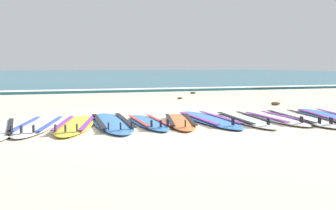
# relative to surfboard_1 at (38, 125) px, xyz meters

# --- Properties ---
(ground_plane) EXTENTS (80.00, 80.00, 0.00)m
(ground_plane) POSITION_rel_surfboard_1_xyz_m (2.29, 0.01, -0.04)
(ground_plane) COLOR beige
(sea) EXTENTS (80.00, 60.00, 0.10)m
(sea) POSITION_rel_surfboard_1_xyz_m (2.29, 37.70, 0.01)
(sea) COLOR #23667A
(sea) RESTS_ON ground
(wave_foam_strip) EXTENTS (80.00, 0.79, 0.11)m
(wave_foam_strip) POSITION_rel_surfboard_1_xyz_m (2.29, 8.10, 0.02)
(wave_foam_strip) COLOR white
(wave_foam_strip) RESTS_ON ground
(surfboard_1) EXTENTS (1.04, 2.37, 0.18)m
(surfboard_1) POSITION_rel_surfboard_1_xyz_m (0.00, 0.00, 0.00)
(surfboard_1) COLOR white
(surfboard_1) RESTS_ON ground
(surfboard_2) EXTENTS (1.03, 2.39, 0.18)m
(surfboard_2) POSITION_rel_surfboard_1_xyz_m (0.62, -0.08, -0.00)
(surfboard_2) COLOR yellow
(surfboard_2) RESTS_ON ground
(surfboard_3) EXTENTS (0.67, 2.60, 0.18)m
(surfboard_3) POSITION_rel_surfboard_1_xyz_m (1.25, 0.02, -0.00)
(surfboard_3) COLOR #3875CC
(surfboard_3) RESTS_ON ground
(surfboard_4) EXTENTS (0.58, 2.01, 0.18)m
(surfboard_4) POSITION_rel_surfboard_1_xyz_m (1.89, -0.15, 0.00)
(surfboard_4) COLOR #3875CC
(surfboard_4) RESTS_ON ground
(surfboard_5) EXTENTS (0.92, 2.13, 0.18)m
(surfboard_5) POSITION_rel_surfboard_1_xyz_m (2.48, -0.21, -0.00)
(surfboard_5) COLOR orange
(surfboard_5) RESTS_ON ground
(surfboard_6) EXTENTS (0.73, 2.53, 0.18)m
(surfboard_6) POSITION_rel_surfboard_1_xyz_m (3.08, -0.10, -0.00)
(surfboard_6) COLOR #3875CC
(surfboard_6) RESTS_ON ground
(surfboard_7) EXTENTS (0.69, 2.35, 0.18)m
(surfboard_7) POSITION_rel_surfboard_1_xyz_m (3.75, -0.30, -0.00)
(surfboard_7) COLOR white
(surfboard_7) RESTS_ON ground
(surfboard_8) EXTENTS (0.57, 2.13, 0.18)m
(surfboard_8) POSITION_rel_surfboard_1_xyz_m (4.37, -0.33, -0.00)
(surfboard_8) COLOR silver
(surfboard_8) RESTS_ON ground
(surfboard_9) EXTENTS (0.90, 2.62, 0.18)m
(surfboard_9) POSITION_rel_surfboard_1_xyz_m (4.89, -0.41, -0.00)
(surfboard_9) COLOR white
(surfboard_9) RESTS_ON ground
(surfboard_10) EXTENTS (1.10, 2.49, 0.18)m
(surfboard_10) POSITION_rel_surfboard_1_xyz_m (5.58, -0.32, -0.00)
(surfboard_10) COLOR #3875CC
(surfboard_10) RESTS_ON ground
(seaweed_clump_near_shoreline) EXTENTS (0.22, 0.18, 0.08)m
(seaweed_clump_near_shoreline) POSITION_rel_surfboard_1_xyz_m (5.10, 6.36, 0.00)
(seaweed_clump_near_shoreline) COLOR #4C4228
(seaweed_clump_near_shoreline) RESTS_ON ground
(seaweed_clump_mid_sand) EXTENTS (0.17, 0.14, 0.06)m
(seaweed_clump_mid_sand) POSITION_rel_surfboard_1_xyz_m (3.97, 4.45, -0.01)
(seaweed_clump_mid_sand) COLOR #4C4228
(seaweed_clump_mid_sand) RESTS_ON ground
(seaweed_clump_by_the_boards) EXTENTS (0.26, 0.20, 0.09)m
(seaweed_clump_by_the_boards) POSITION_rel_surfboard_1_xyz_m (5.89, 2.05, 0.01)
(seaweed_clump_by_the_boards) COLOR #4C4228
(seaweed_clump_by_the_boards) RESTS_ON ground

